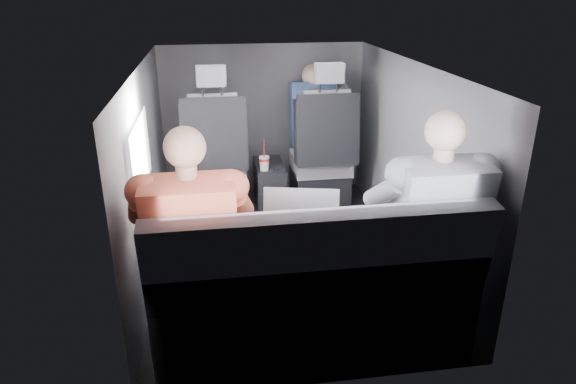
{
  "coord_description": "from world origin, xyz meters",
  "views": [
    {
      "loc": [
        -0.47,
        -3.24,
        1.83
      ],
      "look_at": [
        0.02,
        -0.05,
        0.51
      ],
      "focal_mm": 32.0,
      "sensor_mm": 36.0,
      "label": 1
    }
  ],
  "objects": [
    {
      "name": "passenger_front_right",
      "position": [
        0.41,
        1.1,
        0.75
      ],
      "size": [
        0.39,
        0.39,
        0.76
      ],
      "color": "navy",
      "rests_on": "front_seat_right"
    },
    {
      "name": "ceiling",
      "position": [
        0.0,
        0.0,
        1.35
      ],
      "size": [
        2.6,
        2.6,
        0.0
      ],
      "primitive_type": "plane",
      "rotation": [
        3.14,
        0.0,
        0.0
      ],
      "color": "#B2B2AD",
      "rests_on": "panel_back"
    },
    {
      "name": "laptop_black",
      "position": [
        0.62,
        -0.81,
        0.63
      ],
      "size": [
        0.41,
        0.44,
        0.24
      ],
      "color": "black",
      "rests_on": "passenger_rear_right"
    },
    {
      "name": "panel_left",
      "position": [
        -0.9,
        0.0,
        0.68
      ],
      "size": [
        0.02,
        2.6,
        1.35
      ],
      "primitive_type": "cube",
      "color": "#56565B",
      "rests_on": "floor"
    },
    {
      "name": "passenger_rear_right",
      "position": [
        0.6,
        -0.97,
        0.65
      ],
      "size": [
        0.55,
        0.66,
        1.29
      ],
      "color": "navy",
      "rests_on": "rear_bench"
    },
    {
      "name": "passenger_rear_left",
      "position": [
        -0.59,
        -0.97,
        0.64
      ],
      "size": [
        0.53,
        0.64,
        1.26
      ],
      "color": "#303135",
      "rests_on": "rear_bench"
    },
    {
      "name": "front_seat_right",
      "position": [
        0.45,
        0.84,
        0.4
      ],
      "size": [
        0.52,
        0.58,
        1.26
      ],
      "color": "black",
      "rests_on": "floor"
    },
    {
      "name": "panel_right",
      "position": [
        0.9,
        0.0,
        0.68
      ],
      "size": [
        0.02,
        2.6,
        1.35
      ],
      "primitive_type": "cube",
      "color": "#56565B",
      "rests_on": "floor"
    },
    {
      "name": "front_seat_left",
      "position": [
        -0.45,
        0.84,
        0.4
      ],
      "size": [
        0.52,
        0.58,
        1.26
      ],
      "color": "black",
      "rests_on": "floor"
    },
    {
      "name": "center_console",
      "position": [
        0.0,
        0.88,
        0.2
      ],
      "size": [
        0.24,
        0.48,
        0.41
      ],
      "color": "black",
      "rests_on": "floor"
    },
    {
      "name": "rear_bench",
      "position": [
        0.0,
        -1.06,
        0.31
      ],
      "size": [
        1.6,
        0.57,
        0.92
      ],
      "color": "slate",
      "rests_on": "floor"
    },
    {
      "name": "side_window",
      "position": [
        -0.88,
        -0.3,
        0.9
      ],
      "size": [
        0.02,
        0.75,
        0.42
      ],
      "primitive_type": "cube",
      "color": "white",
      "rests_on": "panel_left"
    },
    {
      "name": "seatbelt",
      "position": [
        0.45,
        0.67,
        0.8
      ],
      "size": [
        0.35,
        0.11,
        0.59
      ],
      "primitive_type": "cube",
      "rotation": [
        -0.14,
        0.49,
        0.0
      ],
      "color": "black",
      "rests_on": "front_seat_right"
    },
    {
      "name": "panel_back",
      "position": [
        0.0,
        -1.3,
        0.68
      ],
      "size": [
        1.8,
        0.02,
        1.35
      ],
      "primitive_type": "cube",
      "color": "#56565B",
      "rests_on": "floor"
    },
    {
      "name": "laptop_white",
      "position": [
        -0.54,
        -0.79,
        0.63
      ],
      "size": [
        0.36,
        0.36,
        0.23
      ],
      "color": "silver",
      "rests_on": "passenger_rear_left"
    },
    {
      "name": "panel_front",
      "position": [
        0.0,
        1.3,
        0.68
      ],
      "size": [
        1.8,
        0.02,
        1.35
      ],
      "primitive_type": "cube",
      "color": "#56565B",
      "rests_on": "floor"
    },
    {
      "name": "laptop_silver",
      "position": [
        -0.04,
        -0.76,
        0.64
      ],
      "size": [
        0.44,
        0.43,
        0.28
      ],
      "color": "#A8A8AC",
      "rests_on": "rear_bench"
    },
    {
      "name": "floor",
      "position": [
        0.0,
        0.0,
        0.0
      ],
      "size": [
        2.6,
        2.6,
        0.0
      ],
      "primitive_type": "plane",
      "color": "black",
      "rests_on": "ground"
    },
    {
      "name": "soda_cup",
      "position": [
        -0.06,
        0.73,
        0.47
      ],
      "size": [
        0.09,
        0.09,
        0.26
      ],
      "color": "white",
      "rests_on": "center_console"
    }
  ]
}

